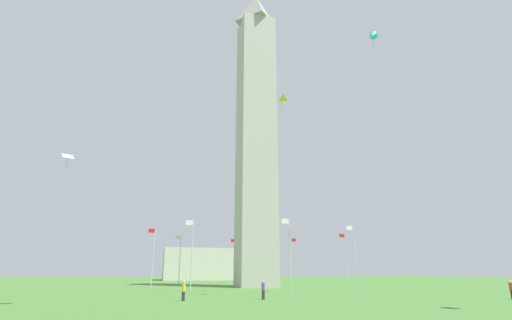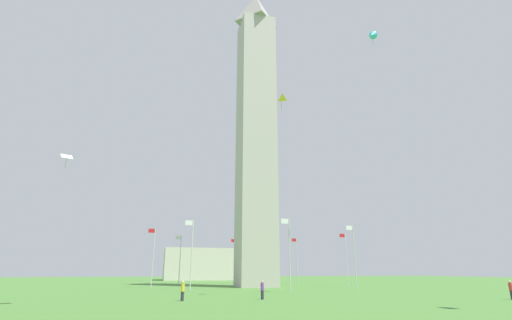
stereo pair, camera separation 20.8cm
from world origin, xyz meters
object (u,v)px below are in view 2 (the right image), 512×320
Objects in this scene: person_purple_shirt at (262,290)px; distant_building at (213,264)px; flagpole_s at (346,257)px; flagpole_se at (354,254)px; flagpole_n at (153,255)px; flagpole_sw at (297,259)px; flagpole_nw at (180,258)px; kite_yellow_delta at (281,99)px; kite_white_diamond at (67,157)px; obelisk_monument at (256,124)px; flagpole_ne at (191,252)px; kite_cyan_delta at (372,35)px; person_yellow_shirt at (183,291)px; flagpole_w at (236,259)px; person_red_shirt at (511,290)px; flagpole_e at (289,251)px.

person_purple_shirt is 0.06× the size of distant_building.
flagpole_se is at bearing 67.50° from flagpole_s.
flagpole_n is 31.35m from flagpole_sw.
flagpole_nw is at bearing -22.50° from flagpole_s.
flagpole_se is 1.00× the size of flagpole_sw.
kite_white_diamond is at bearing 13.17° from kite_yellow_delta.
flagpole_s is 1.00× the size of flagpole_sw.
obelisk_monument is 6.28× the size of flagpole_ne.
kite_cyan_delta is (3.28, 14.80, 27.03)m from flagpole_se.
flagpole_sw is at bearing 104.95° from distant_building.
flagpole_w is at bearing -10.25° from person_yellow_shirt.
flagpole_n is 4.27× the size of kite_cyan_delta.
flagpole_se reaches higher than person_purple_shirt.
kite_yellow_delta is at bearing 52.96° from person_red_shirt.
flagpole_sw is at bearing -135.00° from flagpole_ne.
obelisk_monument reaches higher than flagpole_s.
kite_white_diamond is at bearing 49.80° from flagpole_sw.
flagpole_s is 36.37m from person_purple_shirt.
flagpole_w is (16.97, -16.97, 0.00)m from flagpole_s.
kite_white_diamond is (24.30, 47.93, 6.58)m from flagpole_w.
flagpole_s is 23.99m from flagpole_w.
flagpole_s is (-16.97, -16.97, 0.00)m from flagpole_e.
flagpole_e is at bearing 67.50° from flagpole_sw.
obelisk_monument is 6.28× the size of flagpole_sw.
flagpole_se is 30.99m from kite_cyan_delta.
kite_white_diamond is (33.02, 4.17, -20.45)m from kite_cyan_delta.
person_purple_shirt is 21.08m from kite_white_diamond.
flagpole_ne is at bearing 35.98° from person_red_shirt.
flagpole_se is 31.35m from flagpole_w.
obelisk_monument is at bearing 9.10° from person_red_shirt.
flagpole_e is at bearing -150.06° from kite_white_diamond.
kite_yellow_delta reaches higher than person_purple_shirt.
kite_white_diamond is at bearing 73.64° from distant_building.
person_purple_shirt is at bearing 97.89° from flagpole_nw.
kite_cyan_delta is (-15.25, -0.65, 31.23)m from person_purple_shirt.
kite_yellow_delta reaches higher than flagpole_ne.
flagpole_w is 5.46× the size of person_purple_shirt.
flagpole_sw is 43.78m from person_purple_shirt.
flagpole_nw reaches higher than distant_building.
person_yellow_shirt is at bearing -161.17° from kite_white_diamond.
flagpole_ne is at bearing 45.00° from flagpole_sw.
kite_yellow_delta is at bearing -2.86° from kite_cyan_delta.
person_purple_shirt is at bearing 39.82° from flagpole_se.
kite_yellow_delta is at bearing 116.70° from flagpole_n.
person_red_shirt is (-33.04, 33.68, -4.19)m from flagpole_n.
kite_white_diamond is 23.31m from kite_yellow_delta.
kite_cyan_delta is (3.28, 38.79, 27.03)m from flagpole_sw.
obelisk_monument reaches higher than flagpole_se.
kite_cyan_delta is at bearing 72.89° from flagpole_s.
flagpole_ne is 5.38× the size of person_yellow_shirt.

